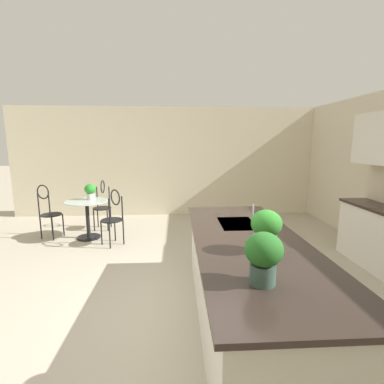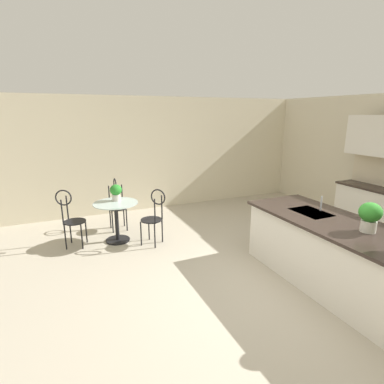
{
  "view_description": "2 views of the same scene",
  "coord_description": "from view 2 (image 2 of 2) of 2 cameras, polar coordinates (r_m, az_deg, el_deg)",
  "views": [
    {
      "loc": [
        2.85,
        0.15,
        1.85
      ],
      "look_at": [
        -1.25,
        0.38,
        1.11
      ],
      "focal_mm": 26.26,
      "sensor_mm": 36.0,
      "label": 1
    },
    {
      "loc": [
        2.89,
        -2.43,
        2.31
      ],
      "look_at": [
        -1.06,
        -0.69,
        1.19
      ],
      "focal_mm": 28.43,
      "sensor_mm": 36.0,
      "label": 2
    }
  ],
  "objects": [
    {
      "name": "ground_plane",
      "position": [
        4.43,
        14.48,
        -17.43
      ],
      "size": [
        40.0,
        40.0,
        0.0
      ],
      "primitive_type": "plane",
      "color": "#B2A893"
    },
    {
      "name": "wall_left_window",
      "position": [
        7.61,
        -5.06,
        7.25
      ],
      "size": [
        0.12,
        7.8,
        2.7
      ],
      "primitive_type": "cube",
      "color": "beige",
      "rests_on": "ground"
    },
    {
      "name": "kitchen_island",
      "position": [
        4.57,
        25.81,
        -10.83
      ],
      "size": [
        2.8,
        1.06,
        0.92
      ],
      "color": "white",
      "rests_on": "ground"
    },
    {
      "name": "bistro_table",
      "position": [
        5.76,
        -13.97,
        -4.77
      ],
      "size": [
        0.8,
        0.8,
        0.74
      ],
      "color": "black",
      "rests_on": "ground"
    },
    {
      "name": "chair_near_window",
      "position": [
        6.34,
        -13.92,
        -1.8
      ],
      "size": [
        0.48,
        0.38,
        1.04
      ],
      "color": "black",
      "rests_on": "ground"
    },
    {
      "name": "chair_by_island",
      "position": [
        5.45,
        -7.15,
        -4.16
      ],
      "size": [
        0.54,
        0.54,
        1.04
      ],
      "color": "black",
      "rests_on": "ground"
    },
    {
      "name": "chair_toward_desk",
      "position": [
        5.75,
        -21.78,
        -4.13
      ],
      "size": [
        0.49,
        0.52,
        1.04
      ],
      "color": "black",
      "rests_on": "ground"
    },
    {
      "name": "sink_faucet",
      "position": [
        4.84,
        23.07,
        -1.97
      ],
      "size": [
        0.02,
        0.02,
        0.22
      ],
      "primitive_type": "cylinder",
      "color": "#B2B5BA",
      "rests_on": "kitchen_island"
    },
    {
      "name": "potted_plant_on_table",
      "position": [
        5.76,
        -14.08,
        0.09
      ],
      "size": [
        0.22,
        0.22,
        0.31
      ],
      "color": "beige",
      "rests_on": "bistro_table"
    },
    {
      "name": "potted_plant_counter_near",
      "position": [
        4.22,
        30.41,
        -3.78
      ],
      "size": [
        0.26,
        0.26,
        0.37
      ],
      "color": "beige",
      "rests_on": "kitchen_island"
    }
  ]
}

